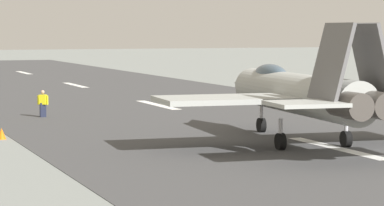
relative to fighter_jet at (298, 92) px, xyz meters
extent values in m
plane|color=gray|center=(-2.77, -0.85, -2.42)|extent=(400.00, 400.00, 0.00)
cube|color=#414142|center=(-2.77, -0.85, -2.41)|extent=(240.00, 26.00, 0.02)
cube|color=white|center=(-2.08, -0.85, -2.40)|extent=(8.00, 0.70, 0.00)
cube|color=white|center=(22.43, -0.85, -2.40)|extent=(8.00, 0.70, 0.00)
cube|color=white|center=(46.51, -0.85, -2.40)|extent=(8.00, 0.70, 0.00)
cube|color=white|center=(72.60, -0.85, -2.40)|extent=(8.00, 0.70, 0.00)
cylinder|color=#A3A6A1|center=(-0.01, 0.00, -0.07)|extent=(12.51, 2.95, 1.90)
cone|color=#A3A6A1|center=(7.59, -0.65, -0.07)|extent=(2.99, 1.85, 1.61)
ellipsoid|color=#3F5160|center=(3.48, -0.30, 0.64)|extent=(3.68, 1.40, 1.10)
cylinder|color=#47423D|center=(-6.30, 1.09, -0.07)|extent=(2.29, 1.28, 1.10)
cylinder|color=#47423D|center=(-6.39, 0.00, -0.07)|extent=(2.29, 1.28, 1.10)
cube|color=#A3A6A1|center=(-0.67, 4.00, -0.17)|extent=(3.90, 6.23, 0.24)
cube|color=#A3A6A1|center=(-1.34, -3.83, -0.17)|extent=(3.90, 6.23, 0.24)
cube|color=#A3A6A1|center=(-6.14, 2.94, 0.03)|extent=(2.63, 3.00, 0.16)
cube|color=#5B5A5B|center=(-5.32, 1.36, 1.63)|extent=(2.67, 1.17, 3.14)
cube|color=#5B5A5B|center=(-5.47, -0.43, 1.63)|extent=(2.67, 1.17, 3.14)
cylinder|color=silver|center=(4.74, -0.41, -1.72)|extent=(0.18, 0.18, 1.40)
cylinder|color=black|center=(4.74, -0.41, -2.04)|extent=(0.78, 0.36, 0.76)
cylinder|color=silver|center=(-1.66, 1.75, -1.72)|extent=(0.18, 0.18, 1.40)
cylinder|color=black|center=(-1.66, 1.75, -2.04)|extent=(0.78, 0.36, 0.76)
cylinder|color=silver|center=(-1.94, -1.44, -1.72)|extent=(0.18, 0.18, 1.40)
cylinder|color=black|center=(-1.94, -1.44, -2.04)|extent=(0.78, 0.36, 0.76)
cube|color=#1E2338|center=(16.78, 8.51, -1.98)|extent=(0.24, 0.36, 0.88)
cube|color=yellow|center=(16.78, 8.51, -1.33)|extent=(0.48, 0.52, 0.60)
sphere|color=tan|center=(16.78, 8.51, -0.88)|extent=(0.22, 0.22, 0.22)
cylinder|color=yellow|center=(16.61, 8.26, -1.37)|extent=(0.10, 0.10, 0.56)
cylinder|color=yellow|center=(16.94, 8.76, -1.37)|extent=(0.10, 0.10, 0.56)
cone|color=orange|center=(6.77, 12.64, -2.15)|extent=(0.44, 0.44, 0.55)
camera|label=1|loc=(-36.65, 19.66, 2.93)|focal=83.14mm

